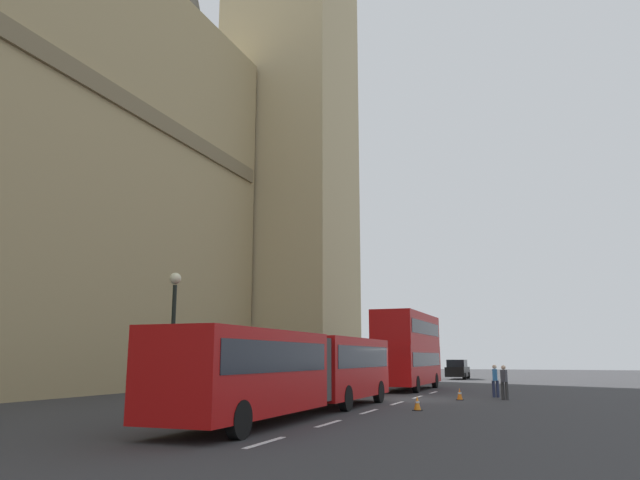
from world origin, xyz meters
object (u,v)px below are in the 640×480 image
object	(u,v)px
pedestrian_by_kerb	(495,380)
articulated_bus	(300,366)
traffic_cone_west	(417,403)
street_lamp	(173,331)
sedan_lead	(458,369)
double_decker_bus	(408,348)
traffic_cone_middle	(460,394)
pedestrian_near_cones	(504,381)
clock_tower	(292,3)

from	to	relation	value
pedestrian_by_kerb	articulated_bus	bearing A→B (deg)	155.29
traffic_cone_west	street_lamp	distance (m)	9.99
sedan_lead	street_lamp	xyz separation A→B (m)	(-40.98, 4.67, 2.14)
sedan_lead	street_lamp	size ratio (longest dim) A/B	0.83
double_decker_bus	street_lamp	size ratio (longest dim) A/B	1.87
sedan_lead	street_lamp	world-z (taller)	street_lamp
sedan_lead	traffic_cone_west	distance (m)	36.12
sedan_lead	pedestrian_by_kerb	size ratio (longest dim) A/B	2.60
traffic_cone_middle	street_lamp	distance (m)	14.98
traffic_cone_west	street_lamp	world-z (taller)	street_lamp
traffic_cone_middle	double_decker_bus	bearing A→B (deg)	27.71
street_lamp	pedestrian_by_kerb	bearing A→B (deg)	-35.69
pedestrian_near_cones	pedestrian_by_kerb	world-z (taller)	same
double_decker_bus	traffic_cone_middle	bearing A→B (deg)	-152.29
articulated_bus	traffic_cone_middle	bearing A→B (deg)	-23.63
clock_tower	pedestrian_near_cones	xyz separation A→B (m)	(-19.71, -20.48, -37.43)
articulated_bus	sedan_lead	bearing A→B (deg)	-0.24
traffic_cone_west	double_decker_bus	bearing A→B (deg)	13.69
clock_tower	pedestrian_near_cones	bearing A→B (deg)	-133.90
articulated_bus	double_decker_bus	xyz separation A→B (m)	(18.43, 0.00, 0.96)
traffic_cone_middle	street_lamp	bearing A→B (deg)	142.77
clock_tower	street_lamp	xyz separation A→B (m)	(-32.34, -9.48, -35.29)
sedan_lead	street_lamp	bearing A→B (deg)	173.49
traffic_cone_middle	street_lamp	xyz separation A→B (m)	(-11.72, 8.90, 2.77)
sedan_lead	articulated_bus	bearing A→B (deg)	179.76
clock_tower	traffic_cone_middle	size ratio (longest dim) A/B	125.25
clock_tower	pedestrian_near_cones	size ratio (longest dim) A/B	42.99
double_decker_bus	articulated_bus	bearing A→B (deg)	-179.99
pedestrian_by_kerb	traffic_cone_middle	bearing A→B (deg)	151.50
double_decker_bus	sedan_lead	distance (m)	20.96
street_lamp	pedestrian_near_cones	bearing A→B (deg)	-41.06
articulated_bus	pedestrian_near_cones	distance (m)	12.77
pedestrian_by_kerb	pedestrian_near_cones	bearing A→B (deg)	-162.33
clock_tower	street_lamp	distance (m)	48.80
articulated_bus	sedan_lead	distance (m)	39.32
double_decker_bus	pedestrian_near_cones	bearing A→B (deg)	-138.99
street_lamp	pedestrian_near_cones	size ratio (longest dim) A/B	3.12
articulated_bus	street_lamp	xyz separation A→B (m)	(-1.67, 4.51, 1.31)
traffic_cone_west	traffic_cone_middle	bearing A→B (deg)	-6.22
articulated_bus	traffic_cone_west	distance (m)	5.19
traffic_cone_west	sedan_lead	bearing A→B (deg)	5.57
clock_tower	double_decker_bus	world-z (taller)	clock_tower
articulated_bus	street_lamp	bearing A→B (deg)	110.29
clock_tower	double_decker_bus	size ratio (longest dim) A/B	7.37
traffic_cone_west	traffic_cone_middle	xyz separation A→B (m)	(6.69, -0.73, 0.00)
sedan_lead	traffic_cone_middle	distance (m)	29.57
articulated_bus	pedestrian_near_cones	world-z (taller)	articulated_bus
double_decker_bus	traffic_cone_middle	world-z (taller)	double_decker_bus
street_lamp	sedan_lead	bearing A→B (deg)	-6.51
sedan_lead	traffic_cone_west	bearing A→B (deg)	-174.43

